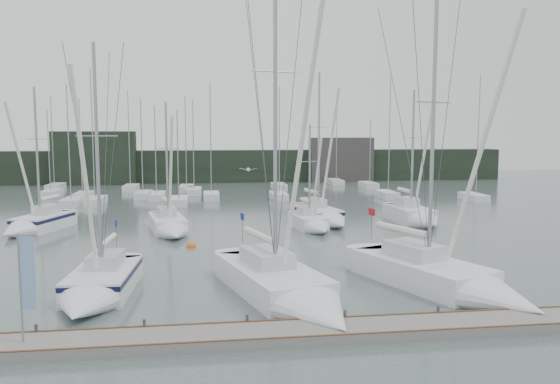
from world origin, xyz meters
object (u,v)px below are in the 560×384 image
(sailboat_near_center, at_px, (292,293))
(sailboat_mid_d, at_px, (323,217))
(buoy_a, at_px, (191,247))
(buoy_c, at_px, (115,257))
(sailboat_mid_b, at_px, (170,227))
(sailboat_mid_a, at_px, (33,225))
(sailboat_mid_e, at_px, (416,217))
(dock_banner, at_px, (25,279))
(sailboat_near_left, at_px, (96,289))
(sailboat_mid_c, at_px, (313,224))
(sailboat_near_right, at_px, (455,283))

(sailboat_near_center, xyz_separation_m, sailboat_mid_d, (6.20, 21.64, 0.04))
(buoy_a, bearing_deg, buoy_c, -153.37)
(sailboat_mid_b, bearing_deg, buoy_a, -81.98)
(sailboat_mid_a, xyz_separation_m, sailboat_mid_b, (10.76, -2.19, -0.07))
(sailboat_mid_e, bearing_deg, buoy_a, -163.54)
(dock_banner, bearing_deg, sailboat_near_left, 84.90)
(sailboat_mid_b, relative_size, dock_banner, 2.79)
(sailboat_near_center, bearing_deg, sailboat_mid_c, 60.21)
(sailboat_mid_b, relative_size, buoy_c, 20.51)
(sailboat_mid_b, relative_size, sailboat_mid_c, 1.20)
(sailboat_near_left, relative_size, buoy_a, 19.85)
(sailboat_near_center, relative_size, sailboat_mid_d, 1.31)
(sailboat_mid_e, bearing_deg, dock_banner, -138.14)
(sailboat_mid_d, bearing_deg, dock_banner, -134.11)
(sailboat_near_center, bearing_deg, sailboat_mid_d, 58.28)
(sailboat_near_left, bearing_deg, dock_banner, -98.34)
(sailboat_near_left, bearing_deg, sailboat_mid_b, 85.00)
(dock_banner, bearing_deg, sailboat_mid_c, 63.12)
(sailboat_near_right, height_order, sailboat_mid_a, sailboat_near_right)
(sailboat_near_center, xyz_separation_m, sailboat_near_right, (8.13, 0.50, 0.01))
(sailboat_near_left, relative_size, sailboat_near_right, 0.82)
(sailboat_near_left, bearing_deg, buoy_c, 97.16)
(dock_banner, bearing_deg, sailboat_mid_b, 87.36)
(sailboat_near_left, bearing_deg, sailboat_near_right, -1.57)
(sailboat_mid_a, height_order, sailboat_mid_d, sailboat_mid_d)
(sailboat_mid_d, bearing_deg, sailboat_mid_a, 170.69)
(sailboat_near_right, distance_m, buoy_a, 18.49)
(sailboat_mid_c, height_order, buoy_a, sailboat_mid_c)
(buoy_c, bearing_deg, sailboat_mid_e, 21.07)
(dock_banner, bearing_deg, sailboat_mid_d, 63.82)
(sailboat_near_right, xyz_separation_m, sailboat_mid_c, (-3.46, 18.16, -0.10))
(sailboat_mid_b, relative_size, buoy_a, 16.75)
(sailboat_near_left, bearing_deg, sailboat_mid_c, 53.91)
(buoy_a, bearing_deg, sailboat_near_center, -70.20)
(sailboat_mid_c, xyz_separation_m, buoy_a, (-9.57, -5.05, -0.51))
(sailboat_mid_e, bearing_deg, sailboat_near_center, -127.82)
(sailboat_mid_c, bearing_deg, buoy_c, -160.21)
(sailboat_near_left, distance_m, sailboat_mid_c, 21.61)
(sailboat_near_right, xyz_separation_m, sailboat_mid_d, (-1.93, 21.15, 0.03))
(sailboat_mid_a, distance_m, dock_banner, 25.85)
(sailboat_near_left, height_order, sailboat_near_center, sailboat_near_center)
(sailboat_mid_b, bearing_deg, dock_banner, -110.14)
(sailboat_near_right, height_order, sailboat_mid_b, sailboat_near_right)
(sailboat_mid_e, xyz_separation_m, buoy_a, (-18.99, -6.76, -0.63))
(sailboat_mid_d, bearing_deg, buoy_c, -158.08)
(buoy_c, relative_size, dock_banner, 0.14)
(buoy_a, distance_m, dock_banner, 18.59)
(sailboat_mid_d, bearing_deg, sailboat_near_left, -139.14)
(buoy_a, bearing_deg, sailboat_mid_a, 150.09)
(sailboat_near_center, bearing_deg, sailboat_mid_a, 114.16)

